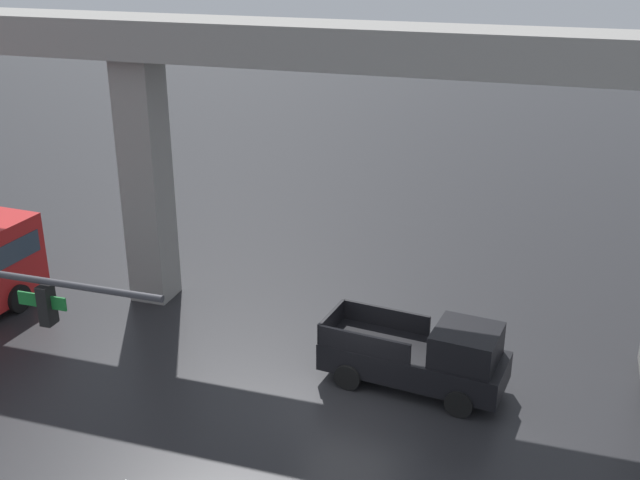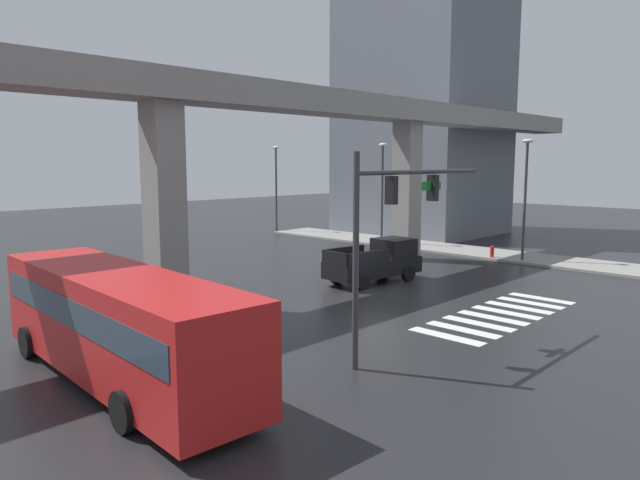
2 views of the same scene
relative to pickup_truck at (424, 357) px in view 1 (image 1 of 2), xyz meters
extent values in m
plane|color=#232326|center=(-1.75, -1.41, -0.99)|extent=(120.00, 120.00, 0.00)
cube|color=gray|center=(-1.75, 2.97, 7.90)|extent=(57.03, 2.28, 1.20)
cube|color=gray|center=(-10.02, 2.97, 3.15)|extent=(1.30, 1.30, 8.29)
cube|color=black|center=(-0.30, 0.04, -0.21)|extent=(5.29, 2.48, 0.80)
cube|color=black|center=(1.14, -0.13, 0.64)|extent=(1.89, 1.94, 0.90)
cube|color=#3F5160|center=(1.61, -0.19, 0.64)|extent=(0.30, 1.67, 0.77)
cube|color=black|center=(-1.34, 1.04, 0.49)|extent=(2.65, 0.41, 0.60)
cube|color=black|center=(-1.54, -0.70, 0.49)|extent=(2.65, 0.41, 0.60)
cube|color=black|center=(-2.78, 0.33, 0.49)|extent=(0.30, 1.75, 0.60)
cylinder|color=black|center=(1.38, 0.75, -0.61)|extent=(0.79, 0.37, 0.76)
cylinder|color=black|center=(1.17, -1.05, -0.61)|extent=(0.79, 0.37, 0.76)
cylinder|color=black|center=(-1.76, 1.12, -0.61)|extent=(0.79, 0.37, 0.76)
cylinder|color=black|center=(-1.97, -0.68, -0.61)|extent=(0.79, 0.37, 0.76)
cube|color=#2D3D4C|center=(-14.95, 2.11, 0.99)|extent=(2.25, 0.21, 1.49)
cylinder|color=black|center=(-13.82, 0.46, -0.51)|extent=(0.41, 0.98, 0.96)
cylinder|color=#38383D|center=(-6.97, -7.23, 4.61)|extent=(6.40, 0.14, 0.14)
cube|color=black|center=(-6.37, -7.23, 4.09)|extent=(0.24, 0.32, 0.84)
sphere|color=red|center=(-6.37, -7.23, 4.35)|extent=(0.17, 0.17, 0.17)
cube|color=#19722D|center=(-6.47, -7.23, 4.16)|extent=(1.10, 0.04, 0.28)
camera|label=1|loc=(2.95, -18.60, 10.99)|focal=43.43mm
camera|label=2|loc=(-22.43, -17.66, 4.92)|focal=32.64mm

